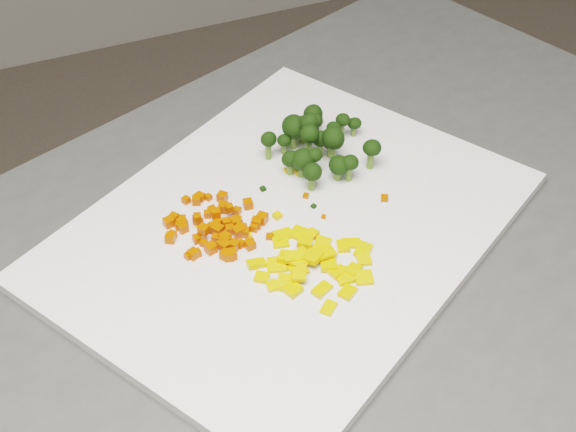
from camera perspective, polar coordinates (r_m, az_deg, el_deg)
name	(u,v)px	position (r m, az deg, el deg)	size (l,w,h in m)	color
cutting_board	(288,227)	(0.87, 0.00, -0.80)	(0.49, 0.38, 0.01)	white
carrot_pile	(212,217)	(0.85, -5.41, -0.09)	(0.11, 0.11, 0.03)	#CC3D02
pepper_pile	(308,259)	(0.82, 1.46, -3.09)	(0.13, 0.13, 0.02)	yellow
broccoli_pile	(321,136)	(0.93, 2.34, 5.70)	(0.13, 0.13, 0.06)	black
carrot_cube_0	(180,226)	(0.86, -7.71, -0.68)	(0.01, 0.01, 0.01)	#CC3D02
carrot_cube_1	(225,246)	(0.84, -4.47, -2.14)	(0.01, 0.01, 0.01)	#CC3D02
carrot_cube_2	(218,223)	(0.86, -5.02, -0.48)	(0.01, 0.01, 0.01)	#CC3D02
carrot_cube_3	(216,238)	(0.85, -5.15, -1.59)	(0.01, 0.01, 0.01)	#CC3D02
carrot_cube_4	(241,244)	(0.84, -3.38, -1.99)	(0.01, 0.01, 0.01)	#CC3D02
carrot_cube_5	(230,230)	(0.85, -4.14, -0.96)	(0.01, 0.01, 0.01)	#CC3D02
carrot_cube_6	(211,248)	(0.83, -5.51, -2.30)	(0.01, 0.01, 0.01)	#CC3D02
carrot_cube_7	(198,222)	(0.87, -6.41, -0.41)	(0.01, 0.01, 0.01)	#CC3D02
carrot_cube_8	(237,211)	(0.88, -3.65, 0.36)	(0.01, 0.01, 0.01)	#CC3D02
carrot_cube_9	(169,222)	(0.87, -8.48, -0.45)	(0.01, 0.01, 0.01)	#CC3D02
carrot_cube_10	(257,223)	(0.86, -2.24, -0.48)	(0.01, 0.01, 0.01)	#CC3D02
carrot_cube_11	(199,197)	(0.90, -6.33, 1.38)	(0.01, 0.01, 0.01)	#CC3D02
carrot_cube_12	(236,222)	(0.86, -3.71, -0.44)	(0.01, 0.01, 0.01)	#CC3D02
carrot_cube_13	(222,197)	(0.89, -4.70, 1.37)	(0.01, 0.01, 0.01)	#CC3D02
carrot_cube_14	(182,223)	(0.87, -7.53, -0.51)	(0.01, 0.01, 0.01)	#CC3D02
carrot_cube_15	(245,232)	(0.85, -3.10, -1.18)	(0.01, 0.01, 0.01)	#CC3D02
carrot_cube_16	(186,200)	(0.89, -7.26, 1.13)	(0.01, 0.01, 0.01)	#CC3D02
carrot_cube_17	(234,245)	(0.84, -3.84, -2.10)	(0.01, 0.01, 0.01)	#CC3D02
carrot_cube_18	(248,204)	(0.88, -2.87, 0.86)	(0.01, 0.01, 0.01)	#CC3D02
carrot_cube_19	(213,226)	(0.86, -5.33, -0.73)	(0.01, 0.01, 0.01)	#CC3D02
carrot_cube_20	(241,229)	(0.85, -3.37, -0.95)	(0.01, 0.01, 0.01)	#CC3D02
carrot_cube_21	(250,245)	(0.84, -2.73, -2.04)	(0.01, 0.01, 0.01)	#CC3D02
carrot_cube_22	(188,256)	(0.83, -7.11, -2.82)	(0.01, 0.01, 0.01)	#CC3D02
carrot_cube_23	(254,227)	(0.86, -2.42, -0.81)	(0.01, 0.01, 0.01)	#CC3D02
carrot_cube_24	(217,225)	(0.86, -5.10, -0.64)	(0.01, 0.01, 0.01)	#CC3D02
carrot_cube_25	(218,230)	(0.85, -5.01, -1.00)	(0.01, 0.01, 0.01)	#CC3D02
carrot_cube_26	(204,230)	(0.84, -6.02, -0.98)	(0.01, 0.01, 0.01)	#CC3D02
carrot_cube_27	(222,245)	(0.84, -4.71, -2.07)	(0.01, 0.01, 0.01)	#CC3D02
carrot_cube_28	(238,232)	(0.85, -3.56, -1.12)	(0.01, 0.01, 0.01)	#CC3D02
carrot_cube_29	(207,214)	(0.88, -5.75, 0.14)	(0.01, 0.01, 0.01)	#CC3D02
carrot_cube_30	(227,223)	(0.86, -4.38, -0.49)	(0.01, 0.01, 0.01)	#CC3D02
carrot_cube_31	(216,213)	(0.86, -5.16, 0.21)	(0.01, 0.01, 0.01)	#CC3D02
carrot_cube_32	(237,223)	(0.86, -3.65, -0.47)	(0.01, 0.01, 0.01)	#CC3D02
carrot_cube_33	(193,254)	(0.83, -6.75, -2.69)	(0.01, 0.01, 0.01)	#CC3D02
carrot_cube_34	(197,239)	(0.85, -6.48, -1.63)	(0.01, 0.01, 0.01)	#CC3D02
carrot_cube_35	(197,218)	(0.86, -6.50, -0.13)	(0.01, 0.01, 0.01)	#CC3D02
carrot_cube_36	(212,209)	(0.88, -5.41, 0.47)	(0.01, 0.01, 0.01)	#CC3D02
carrot_cube_37	(229,208)	(0.87, -4.20, 0.58)	(0.01, 0.01, 0.01)	#CC3D02
carrot_cube_38	(183,228)	(0.86, -7.48, -0.85)	(0.01, 0.01, 0.01)	#CC3D02
carrot_cube_39	(225,241)	(0.84, -4.51, -1.80)	(0.01, 0.01, 0.01)	#CC3D02
carrot_cube_40	(170,238)	(0.85, -8.37, -1.55)	(0.01, 0.01, 0.01)	#CC3D02
carrot_cube_41	(175,218)	(0.88, -8.02, -0.15)	(0.01, 0.01, 0.01)	#CC3D02
carrot_cube_42	(182,219)	(0.87, -7.52, -0.23)	(0.01, 0.01, 0.01)	#CC3D02
carrot_cube_43	(201,197)	(0.90, -6.21, 1.35)	(0.01, 0.01, 0.01)	#CC3D02
carrot_cube_44	(210,227)	(0.86, -5.55, -0.81)	(0.01, 0.01, 0.01)	#CC3D02
carrot_cube_45	(226,255)	(0.83, -4.47, -2.77)	(0.01, 0.01, 0.01)	#CC3D02
carrot_cube_46	(250,244)	(0.84, -2.70, -2.00)	(0.01, 0.01, 0.01)	#CC3D02
carrot_cube_47	(197,217)	(0.87, -6.47, -0.10)	(0.01, 0.01, 0.01)	#CC3D02
carrot_cube_48	(229,256)	(0.83, -4.20, -2.82)	(0.01, 0.01, 0.01)	#CC3D02
carrot_cube_49	(212,210)	(0.88, -5.45, 0.40)	(0.01, 0.01, 0.01)	#CC3D02
carrot_cube_50	(225,238)	(0.84, -4.50, -1.58)	(0.01, 0.01, 0.01)	#CC3D02
carrot_cube_51	(204,243)	(0.84, -6.02, -1.92)	(0.01, 0.01, 0.01)	#CC3D02
carrot_cube_52	(196,200)	(0.89, -6.53, 1.12)	(0.01, 0.01, 0.01)	#CC3D02
carrot_cube_53	(209,229)	(0.86, -5.64, -0.94)	(0.01, 0.01, 0.01)	#CC3D02
carrot_cube_54	(208,197)	(0.90, -5.68, 1.33)	(0.01, 0.01, 0.01)	#CC3D02
carrot_cube_55	(197,253)	(0.83, -6.50, -2.64)	(0.01, 0.01, 0.01)	#CC3D02
carrot_cube_56	(172,235)	(0.85, -8.26, -1.38)	(0.01, 0.01, 0.01)	#CC3D02
carrot_cube_57	(232,254)	(0.83, -4.02, -2.73)	(0.01, 0.01, 0.01)	#CC3D02
carrot_cube_58	(223,207)	(0.88, -4.61, 0.61)	(0.01, 0.01, 0.01)	#CC3D02
carrot_cube_59	(174,218)	(0.87, -8.13, -0.13)	(0.01, 0.01, 0.01)	#CC3D02
carrot_cube_60	(262,218)	(0.86, -1.87, -0.16)	(0.01, 0.01, 0.01)	#CC3D02
pepper_chunk_0	(345,276)	(0.81, 4.04, -4.30)	(0.02, 0.02, 0.00)	yellow
pepper_chunk_1	(305,242)	(0.84, 1.21, -1.87)	(0.01, 0.02, 0.00)	yellow
pepper_chunk_2	(278,285)	(0.80, -0.71, -4.93)	(0.02, 0.01, 0.00)	yellow
pepper_chunk_3	(299,274)	(0.80, 0.81, -4.18)	(0.02, 0.01, 0.00)	yellow
pepper_chunk_4	(347,272)	(0.81, 4.23, -3.98)	(0.02, 0.01, 0.00)	yellow
pepper_chunk_5	(312,257)	(0.82, 1.75, -2.91)	(0.02, 0.02, 0.01)	yellow
pepper_chunk_6	(262,277)	(0.81, -1.86, -4.38)	(0.01, 0.01, 0.01)	yellow
pepper_chunk_7	(288,280)	(0.80, -0.02, -4.56)	(0.01, 0.02, 0.00)	yellow
pepper_chunk_8	(287,257)	(0.82, -0.10, -2.90)	(0.02, 0.02, 0.01)	yellow
pepper_chunk_9	(351,243)	(0.84, 4.49, -1.94)	(0.01, 0.02, 0.00)	yellow
pepper_chunk_10	(299,233)	(0.85, 0.82, -1.23)	(0.02, 0.02, 0.00)	yellow
pepper_chunk_11	(364,260)	(0.83, 5.42, -3.11)	(0.01, 0.01, 0.00)	yellow
pepper_chunk_12	(353,270)	(0.82, 4.64, -3.87)	(0.01, 0.02, 0.01)	yellow
pepper_chunk_13	(304,256)	(0.82, 1.11, -2.84)	(0.02, 0.02, 0.00)	yellow
pepper_chunk_14	(300,261)	(0.82, 0.83, -3.23)	(0.02, 0.02, 0.00)	yellow
pepper_chunk_15	(277,265)	(0.82, -0.81, -3.49)	(0.02, 0.02, 0.00)	yellow
pepper_chunk_16	(291,288)	(0.80, 0.19, -5.14)	(0.02, 0.02, 0.01)	yellow
pepper_chunk_17	(322,289)	(0.80, 2.43, -5.22)	(0.02, 0.01, 0.00)	yellow
pepper_chunk_18	(328,264)	(0.82, 2.89, -3.41)	(0.02, 0.02, 0.00)	yellow
pepper_chunk_19	(322,244)	(0.84, 2.44, -1.99)	(0.02, 0.02, 0.00)	yellow
pepper_chunk_20	(348,292)	(0.80, 4.26, -5.41)	(0.02, 0.01, 0.00)	yellow
pepper_chunk_21	(328,308)	(0.78, 2.90, -6.54)	(0.02, 0.01, 0.00)	yellow
pepper_chunk_22	(256,263)	(0.82, -2.27, -3.39)	(0.02, 0.01, 0.00)	yellow
pepper_chunk_23	(284,234)	(0.85, -0.31, -1.32)	(0.02, 0.02, 0.00)	yellow
pepper_chunk_24	(298,270)	(0.81, 0.72, -3.84)	(0.02, 0.02, 0.00)	yellow
pepper_chunk_25	(277,285)	(0.80, -0.79, -4.92)	(0.02, 0.01, 0.01)	yellow
pepper_chunk_26	(343,246)	(0.84, 3.94, -2.13)	(0.02, 0.01, 0.00)	yellow
pepper_chunk_27	(363,250)	(0.84, 5.37, -2.44)	(0.02, 0.01, 0.00)	yellow
pepper_chunk_28	(318,251)	(0.83, 2.16, -2.54)	(0.02, 0.02, 0.00)	yellow
pepper_chunk_29	(338,272)	(0.81, 3.60, -3.98)	(0.01, 0.02, 0.00)	yellow
pepper_chunk_30	(311,235)	(0.85, 1.62, -1.38)	(0.02, 0.01, 0.00)	yellow
pepper_chunk_31	(326,252)	(0.82, 2.69, -2.60)	(0.02, 0.02, 0.00)	yellow
pepper_chunk_32	(281,242)	(0.84, -0.53, -1.86)	(0.02, 0.02, 0.00)	yellow
pepper_chunk_33	(294,256)	(0.82, 0.42, -2.89)	(0.02, 0.01, 0.00)	yellow
pepper_chunk_34	(364,278)	(0.81, 5.42, -4.40)	(0.02, 0.02, 0.00)	yellow
broccoli_floret_0	(268,146)	(0.94, -1.41, 4.97)	(0.03, 0.03, 0.04)	black
broccoli_floret_1	(349,169)	(0.91, 4.37, 3.38)	(0.03, 0.03, 0.03)	black
broccoli_floret_2	(284,145)	(0.95, -0.30, 5.10)	(0.02, 0.02, 0.03)	black
broccoli_floret_3	(309,140)	(0.92, 1.48, 5.46)	(0.03, 0.03, 0.03)	black
broccoli_floret_4	(290,163)	(0.92, 0.14, 3.76)	(0.03, 0.03, 0.03)	black
broccoli_floret_5	(314,162)	(0.92, 1.83, 3.85)	(0.02, 0.02, 0.03)	black
broccoli_floret_6	(312,177)	(0.90, 1.69, 2.77)	(0.03, 0.03, 0.03)	black
broccoli_floret_7	(332,143)	(0.93, 3.17, 5.24)	(0.04, 0.04, 0.03)	black
broccoli_floret_8	(314,126)	(0.98, 1.89, 6.44)	(0.03, 0.03, 0.03)	black
broccoli_floret_9	(320,145)	(0.94, 2.29, 5.06)	(0.03, 0.03, 0.03)	black
broccoli_floret_10	(302,164)	(0.92, 1.00, 3.74)	(0.04, 0.04, 0.03)	black
broccoli_floret_11	(371,155)	(0.93, 5.91, 4.35)	(0.03, 0.03, 0.04)	black
broccoli_floret_12	(293,133)	(0.96, 0.34, 5.92)	(0.04, 0.04, 0.04)	black
broccoli_floret_13	(338,169)	(0.91, 3.58, 3.35)	(0.03, 0.03, 0.03)	black
broccoli_floret_14	(312,120)	(0.98, 1.74, 6.87)	(0.03, 0.03, 0.04)	black
broccoli_floret_15	(312,178)	(0.90, 1.69, 2.74)	(0.03, 0.03, 0.03)	black
broccoli_floret_16	(333,134)	(0.96, 3.22, 5.85)	(0.02, 0.02, 0.03)	black
broccoli_floret_17	(309,130)	(0.94, 1.49, 6.12)	(0.03, 0.03, 0.04)	black
broccoli_floret_18	(330,146)	(0.95, 3.03, 5.01)	(0.03, 0.03, 0.03)	black
broccoli_floret_19	(309,132)	(0.97, 1.51, 5.99)	(0.03, 0.03, 0.03)	black
broccoli_floret_20	(295,128)	(0.97, 0.47, 6.25)	(0.03, 0.03, 0.03)	black
broccoli_floret_21	(342,126)	(0.98, 3.87, 6.39)	(0.02, 0.02, 0.03)	black
broccoli_floret_22	(303,130)	(0.97, 1.09, 6.13)	(0.03, 0.03, 0.03)	black
broccoli_floret_23	(354,127)	(0.98, 4.70, 6.31)	(0.02, 0.02, 0.02)	black
stray_bit_0	(277,216)	(0.87, -0.76, 0.03)	(0.01, 0.01, 0.01)	yellow
stray_bit_1	(299,172)	(0.93, 0.76, 3.17)	(0.01, 0.01, 0.01)	yellow
stray_bit_2	(316,236)	(0.85, 2.01, -1.43)	(0.01, 0.01, 0.00)	#CC3D02
stray_bit_3	(286,170)	(0.93, -0.11, 3.27)	(0.01, 0.01, 0.00)	yellow
stray_bit_4	(305,172)	(0.93, 1.23, 3.13)	(0.01, 0.01, 0.00)	black
stray_bit_5	(308,242)	(0.84, 1.43, -1.88)	(0.01, 0.01, 0.01)	yellow
stray_bit_6	(198,226)	(0.86, -6.39, -0.75)	(0.00, 0.00, 0.00)	yellow
stray_bit_7	(314,206)	(0.88, 1.84, 0.71)	(0.00, 0.00, 0.00)	black
stray_bit_8	(324,217)	(0.87, 2.55, -0.05)	(0.00, 0.00, 0.00)	#CC3D02
stray_bit_9	(250,264)	(0.82, -2.75, -3.40)	(0.01, 0.01, 0.00)	#CC3D02
stray_bit_10	(298,259)	(0.82, 0.74, -3.05)	(0.01, 0.01, 0.01)	#CC3D02
stray_bit_11	(249,235)	(0.85, -2.76, -1.37)	(0.01, 0.01, 0.00)	yellow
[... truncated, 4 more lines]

